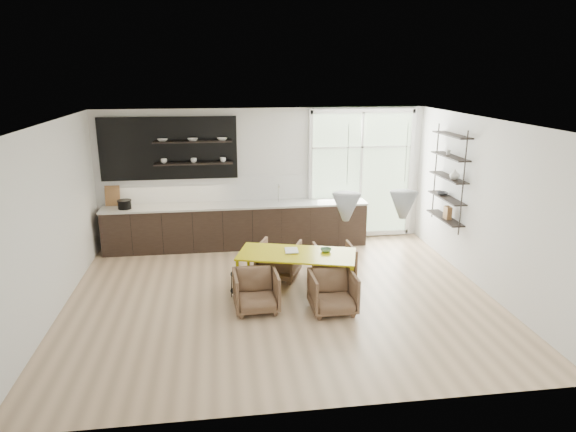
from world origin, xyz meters
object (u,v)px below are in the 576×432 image
object	(u,v)px
armchair_back_left	(279,260)
armchair_back_right	(334,262)
dining_table	(297,256)
armchair_front_left	(256,291)
armchair_front_right	(333,292)
wire_stool	(240,282)

from	to	relation	value
armchair_back_left	armchair_back_right	xyz separation A→B (m)	(0.99, -0.20, -0.02)
armchair_back_left	dining_table	bearing A→B (deg)	130.18
armchair_front_left	armchair_front_right	world-z (taller)	armchair_front_right
dining_table	armchair_front_right	size ratio (longest dim) A/B	2.97
armchair_back_left	wire_stool	xyz separation A→B (m)	(-0.73, -0.79, -0.06)
dining_table	armchair_back_right	world-z (taller)	dining_table
armchair_back_left	armchair_back_right	distance (m)	1.01
dining_table	armchair_front_left	size ratio (longest dim) A/B	2.99
armchair_front_left	armchair_back_left	bearing A→B (deg)	65.89
armchair_back_left	wire_stool	bearing A→B (deg)	69.93
dining_table	armchair_front_right	distance (m)	0.96
armchair_back_right	armchair_front_left	world-z (taller)	armchair_front_left
armchair_back_right	wire_stool	distance (m)	1.82
armchair_back_right	armchair_front_right	xyz separation A→B (m)	(-0.31, -1.30, 0.00)
armchair_back_right	wire_stool	size ratio (longest dim) A/B	1.63
armchair_front_right	wire_stool	size ratio (longest dim) A/B	1.65
armchair_back_right	armchair_front_left	xyz separation A→B (m)	(-1.50, -1.09, 0.00)
wire_stool	armchair_back_left	bearing A→B (deg)	47.00
dining_table	armchair_back_left	size ratio (longest dim) A/B	2.87
armchair_back_right	armchair_front_left	bearing A→B (deg)	34.96
armchair_back_left	armchair_front_left	world-z (taller)	armchair_back_left
armchair_back_right	armchair_front_right	size ratio (longest dim) A/B	0.99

